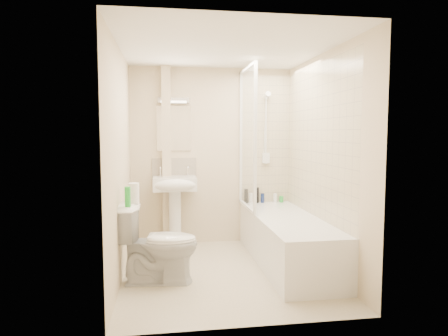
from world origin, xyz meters
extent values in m
plane|color=beige|center=(0.00, 0.00, 0.00)|extent=(2.50, 2.50, 0.00)
cube|color=beige|center=(0.00, 1.25, 1.20)|extent=(2.20, 0.02, 2.40)
cube|color=beige|center=(-1.10, 0.00, 1.20)|extent=(0.02, 2.50, 2.40)
cube|color=beige|center=(1.10, 0.00, 1.20)|extent=(0.02, 2.50, 2.40)
cube|color=white|center=(0.00, 0.00, 2.40)|extent=(2.20, 2.50, 0.02)
cube|color=beige|center=(0.75, 1.24, 1.42)|extent=(0.70, 0.01, 1.75)
cube|color=beige|center=(1.09, 0.20, 1.42)|extent=(0.01, 2.10, 1.75)
cube|color=beige|center=(-0.62, 1.19, 1.20)|extent=(0.12, 0.12, 2.40)
cube|color=beige|center=(-0.52, 1.24, 1.03)|extent=(0.60, 0.02, 0.30)
cube|color=white|center=(-0.52, 1.24, 1.58)|extent=(0.46, 0.01, 0.60)
cube|color=silver|center=(-0.52, 1.22, 1.95)|extent=(0.42, 0.07, 0.07)
cube|color=white|center=(0.75, 0.20, 0.28)|extent=(0.70, 2.10, 0.55)
cube|color=white|center=(0.75, 0.20, 0.49)|extent=(0.56, 1.96, 0.05)
cube|color=white|center=(0.40, 0.80, 1.45)|extent=(0.01, 0.90, 1.80)
cube|color=white|center=(0.40, 1.23, 1.45)|extent=(0.04, 0.04, 1.80)
cube|color=white|center=(0.40, 0.35, 1.45)|extent=(0.04, 0.04, 1.80)
cube|color=white|center=(0.40, 0.80, 2.33)|extent=(0.04, 0.90, 0.04)
cube|color=white|center=(0.40, 0.80, 0.57)|extent=(0.04, 0.90, 0.03)
cylinder|color=white|center=(0.75, 1.22, 1.55)|extent=(0.02, 0.02, 0.90)
cylinder|color=white|center=(0.75, 1.22, 1.10)|extent=(0.05, 0.05, 0.02)
cylinder|color=white|center=(0.75, 1.22, 2.00)|extent=(0.05, 0.05, 0.02)
cylinder|color=white|center=(0.75, 1.15, 2.03)|extent=(0.08, 0.11, 0.11)
cube|color=white|center=(0.75, 1.21, 1.17)|extent=(0.10, 0.05, 0.14)
cylinder|color=white|center=(0.73, 1.19, 1.60)|extent=(0.01, 0.13, 0.84)
cylinder|color=white|center=(-0.52, 1.08, 0.38)|extent=(0.16, 0.16, 0.75)
cube|color=white|center=(-0.52, 1.05, 0.86)|extent=(0.56, 0.43, 0.17)
ellipsoid|color=white|center=(-0.52, 0.88, 0.86)|extent=(0.56, 0.24, 0.17)
cube|color=silver|center=(-0.52, 1.05, 0.92)|extent=(0.39, 0.28, 0.04)
cylinder|color=white|center=(-0.70, 1.16, 1.00)|extent=(0.03, 0.03, 0.10)
cylinder|color=white|center=(-0.34, 1.16, 1.00)|extent=(0.03, 0.03, 0.10)
sphere|color=white|center=(-0.70, 1.16, 1.06)|extent=(0.04, 0.04, 0.04)
sphere|color=white|center=(-0.34, 1.16, 1.06)|extent=(0.04, 0.04, 0.04)
cylinder|color=black|center=(0.46, 1.16, 0.65)|extent=(0.05, 0.05, 0.20)
cylinder|color=white|center=(0.53, 1.16, 0.62)|extent=(0.06, 0.06, 0.14)
cylinder|color=black|center=(0.61, 1.16, 0.66)|extent=(0.06, 0.06, 0.22)
cylinder|color=navy|center=(0.70, 1.16, 0.61)|extent=(0.05, 0.05, 0.13)
cylinder|color=white|center=(0.88, 1.16, 0.61)|extent=(0.05, 0.05, 0.12)
cylinder|color=green|center=(0.97, 1.16, 0.59)|extent=(0.06, 0.06, 0.09)
imported|color=white|center=(-0.72, -0.18, 0.40)|extent=(0.62, 0.89, 0.81)
cylinder|color=white|center=(-0.96, -0.08, 0.86)|extent=(0.11, 0.11, 0.10)
cylinder|color=white|center=(-0.96, -0.09, 0.96)|extent=(0.11, 0.11, 0.10)
cylinder|color=green|center=(-1.01, -0.29, 0.90)|extent=(0.06, 0.06, 0.20)
camera|label=1|loc=(-0.65, -4.19, 1.52)|focal=32.00mm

